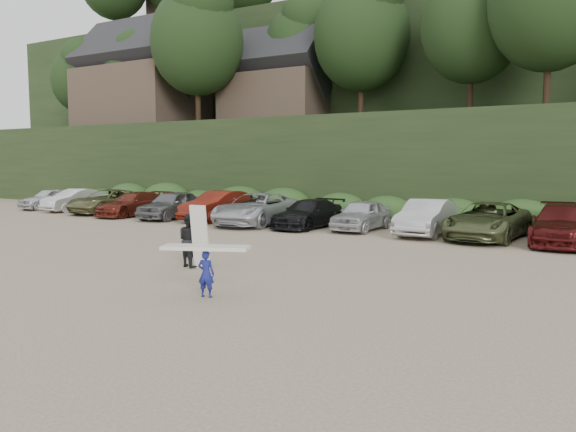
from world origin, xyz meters
The scene contains 5 objects.
ground centered at (0.00, 0.00, 0.00)m, with size 120.00×120.00×0.00m, color tan.
hillside_backdrop centered at (-0.26, 35.93, 11.22)m, with size 90.00×41.50×28.00m.
parked_cars centered at (-2.80, 9.98, 0.77)m, with size 39.70×6.40×1.64m.
child_surfer centered at (3.09, -3.94, 0.86)m, with size 2.16×1.35×1.26m.
adult_surfer centered at (0.21, -1.11, 0.85)m, with size 1.30×0.83×1.97m.
Camera 1 is at (11.60, -14.39, 3.29)m, focal length 35.00 mm.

